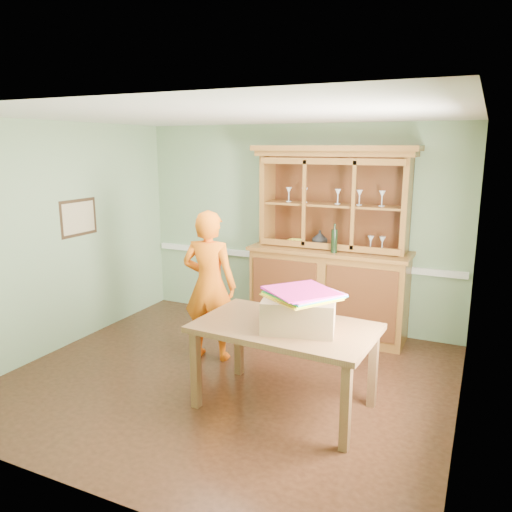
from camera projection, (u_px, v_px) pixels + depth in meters
The scene contains 14 objects.
floor at pixel (229, 378), 5.30m from camera, with size 4.50×4.50×0.00m, color #4D2918.
ceiling at pixel (225, 115), 4.71m from camera, with size 4.50×4.50×0.00m, color white.
wall_back at pixel (297, 226), 6.78m from camera, with size 4.50×4.50×0.00m, color #84A47B.
wall_left at pixel (60, 238), 5.93m from camera, with size 4.00×4.00×0.00m, color #84A47B.
wall_right at pixel (469, 279), 4.08m from camera, with size 4.00×4.00×0.00m, color #84A47B.
wall_front at pixel (81, 314), 3.24m from camera, with size 4.50×4.50×0.00m, color #84A47B.
chair_rail at pixel (295, 259), 6.85m from camera, with size 4.41×0.05×0.08m, color white.
framed_map at pixel (79, 218), 6.15m from camera, with size 0.03×0.60×0.46m.
window_panel at pixel (467, 269), 3.79m from camera, with size 0.03×0.96×1.36m.
china_hutch at pixel (329, 271), 6.41m from camera, with size 2.06×0.68×2.42m.
dining_table at pixel (285, 335), 4.58m from camera, with size 1.68×1.07×0.81m.
cardboard_box at pixel (299, 313), 4.45m from camera, with size 0.63×0.50×0.29m, color olive.
kite_stack at pixel (302, 294), 4.42m from camera, with size 0.75×0.75×0.06m.
person at pixel (209, 286), 5.66m from camera, with size 0.63×0.41×1.73m, color orange.
Camera 1 is at (2.33, -4.31, 2.42)m, focal length 35.00 mm.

